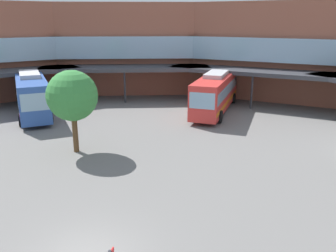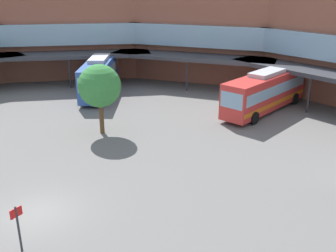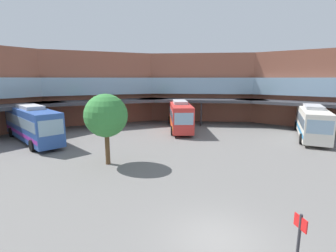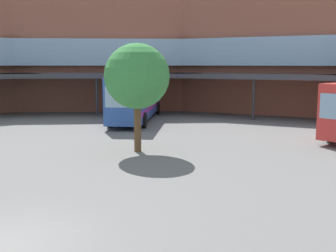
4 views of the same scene
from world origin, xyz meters
name	(u,v)px [view 1 (image 1 of 4)]	position (x,y,z in m)	size (l,w,h in m)	color
station_building	(180,59)	(0.00, 21.03, 5.22)	(73.06, 38.29, 10.40)	#93543F
bus_0	(216,92)	(3.13, 23.15, 1.92)	(3.79, 11.58, 3.79)	red
bus_2	(31,93)	(-13.74, 18.89, 1.98)	(8.71, 11.05, 3.91)	#2D519E
plaza_tree	(72,96)	(-5.27, 10.34, 3.84)	(3.32, 3.32, 5.53)	brown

